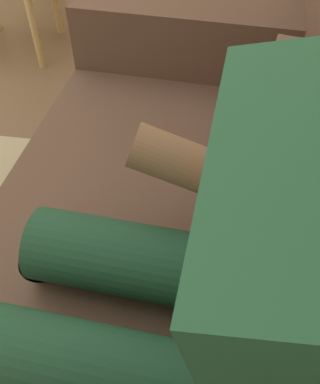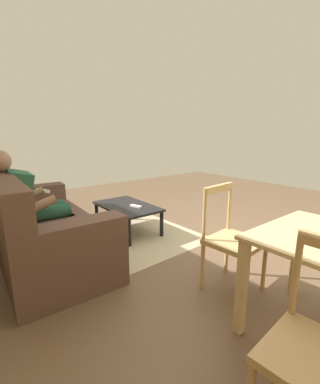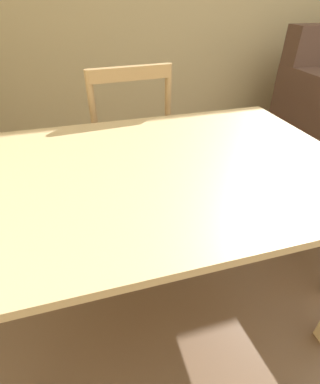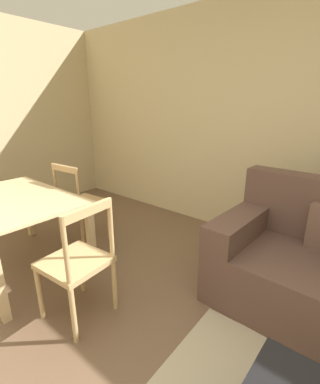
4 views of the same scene
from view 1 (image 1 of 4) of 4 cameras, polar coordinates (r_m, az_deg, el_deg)
The scene contains 2 objects.
couch at distance 0.97m, azimuth 4.21°, elevation -16.38°, with size 2.01×0.98×0.97m.
person_lounging at distance 0.68m, azimuth 6.95°, elevation -14.53°, with size 0.60×0.91×1.19m.
Camera 1 is at (1.30, 1.77, 1.22)m, focal length 38.97 mm.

